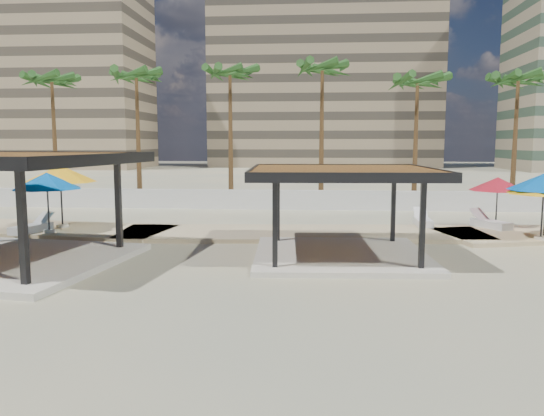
{
  "coord_description": "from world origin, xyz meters",
  "views": [
    {
      "loc": [
        2.56,
        -16.13,
        4.07
      ],
      "look_at": [
        0.83,
        5.42,
        1.4
      ],
      "focal_mm": 35.0,
      "sensor_mm": 36.0,
      "label": 1
    }
  ],
  "objects": [
    {
      "name": "umbrella_e",
      "position": [
        11.73,
        5.8,
        2.36
      ],
      "size": [
        3.36,
        3.36,
        2.54
      ],
      "rotation": [
        0.0,
        0.0,
        0.2
      ],
      "color": "beige",
      "rests_on": "promenade"
    },
    {
      "name": "palm_b",
      "position": [
        -15.0,
        18.7,
        7.91
      ],
      "size": [
        3.0,
        3.0,
        9.06
      ],
      "color": "brown",
      "rests_on": "ground"
    },
    {
      "name": "lounger_a",
      "position": [
        -9.75,
        5.85,
        0.37
      ],
      "size": [
        1.21,
        2.18,
        0.79
      ],
      "rotation": [
        0.0,
        0.0,
        1.29
      ],
      "color": "silver",
      "rests_on": "promenade"
    },
    {
      "name": "lounger_c",
      "position": [
        10.66,
        8.73,
        0.37
      ],
      "size": [
        1.56,
        2.18,
        0.8
      ],
      "rotation": [
        0.0,
        0.0,
        2.05
      ],
      "color": "silver",
      "rests_on": "promenade"
    },
    {
      "name": "promenade",
      "position": [
        2.0,
        7.67,
        0.06
      ],
      "size": [
        44.45,
        7.97,
        0.24
      ],
      "color": "#C6B284",
      "rests_on": "ground"
    },
    {
      "name": "boundary_wall",
      "position": [
        0.0,
        16.0,
        0.6
      ],
      "size": [
        56.0,
        0.3,
        1.2
      ],
      "primitive_type": "cube",
      "color": "silver",
      "rests_on": "ground"
    },
    {
      "name": "umbrella_f",
      "position": [
        -8.94,
        5.8,
        2.43
      ],
      "size": [
        3.09,
        3.09,
        2.62
      ],
      "rotation": [
        0.0,
        0.0,
        0.05
      ],
      "color": "beige",
      "rests_on": "promenade"
    },
    {
      "name": "palm_d",
      "position": [
        -3.0,
        18.9,
        8.29
      ],
      "size": [
        3.0,
        3.0,
        9.46
      ],
      "color": "brown",
      "rests_on": "ground"
    },
    {
      "name": "building_west",
      "position": [
        -42.0,
        68.0,
        15.27
      ],
      "size": [
        34.0,
        16.0,
        32.4
      ],
      "color": "#937F60",
      "rests_on": "ground"
    },
    {
      "name": "palm_e",
      "position": [
        3.0,
        18.4,
        8.42
      ],
      "size": [
        3.0,
        3.0,
        9.6
      ],
      "color": "brown",
      "rests_on": "ground"
    },
    {
      "name": "building_mid",
      "position": [
        4.0,
        78.0,
        14.27
      ],
      "size": [
        38.0,
        16.0,
        30.4
      ],
      "color": "#847259",
      "rests_on": "ground"
    },
    {
      "name": "ground",
      "position": [
        0.0,
        0.0,
        0.0
      ],
      "size": [
        200.0,
        200.0,
        0.0
      ],
      "primitive_type": "plane",
      "color": "#CDB888",
      "rests_on": "ground"
    },
    {
      "name": "pavilion_central",
      "position": [
        3.52,
        2.56,
        1.91
      ],
      "size": [
        6.63,
        6.63,
        3.21
      ],
      "rotation": [
        0.0,
        0.0,
        0.05
      ],
      "color": "beige",
      "rests_on": "ground"
    },
    {
      "name": "palm_g",
      "position": [
        15.0,
        18.2,
        7.63
      ],
      "size": [
        3.0,
        3.0,
        8.76
      ],
      "color": "brown",
      "rests_on": "ground"
    },
    {
      "name": "umbrella_b",
      "position": [
        -9.07,
        7.31,
        2.65
      ],
      "size": [
        4.21,
        4.21,
        2.87
      ],
      "rotation": [
        0.0,
        0.0,
        0.39
      ],
      "color": "beige",
      "rests_on": "promenade"
    },
    {
      "name": "pavilion_west",
      "position": [
        -7.62,
        0.46,
        2.22
      ],
      "size": [
        8.24,
        8.24,
        3.73
      ],
      "rotation": [
        0.0,
        0.0,
        -0.13
      ],
      "color": "beige",
      "rests_on": "ground"
    },
    {
      "name": "umbrella_c",
      "position": [
        11.07,
        9.2,
        2.16
      ],
      "size": [
        3.4,
        3.4,
        2.3
      ],
      "rotation": [
        0.0,
        0.0,
        0.41
      ],
      "color": "beige",
      "rests_on": "promenade"
    },
    {
      "name": "palm_f",
      "position": [
        9.0,
        18.6,
        7.6
      ],
      "size": [
        3.0,
        3.0,
        8.73
      ],
      "color": "brown",
      "rests_on": "ground"
    },
    {
      "name": "palm_c",
      "position": [
        -9.0,
        18.1,
        8.03
      ],
      "size": [
        3.0,
        3.0,
        9.19
      ],
      "color": "brown",
      "rests_on": "ground"
    },
    {
      "name": "lounger_b",
      "position": [
        7.71,
        9.25,
        0.36
      ],
      "size": [
        0.72,
        2.03,
        0.76
      ],
      "rotation": [
        0.0,
        0.0,
        1.54
      ],
      "color": "silver",
      "rests_on": "promenade"
    }
  ]
}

